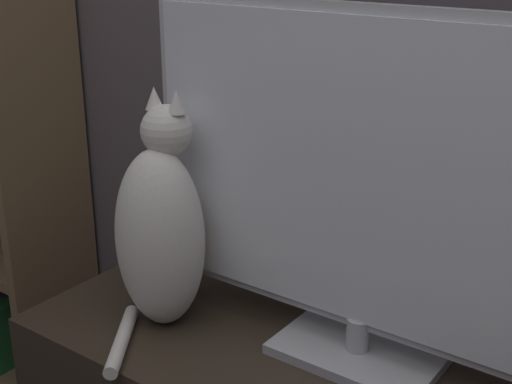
{
  "coord_description": "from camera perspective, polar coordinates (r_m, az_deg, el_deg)",
  "views": [
    {
      "loc": [
        0.46,
        -0.05,
        1.3
      ],
      "look_at": [
        -0.27,
        0.95,
        0.84
      ],
      "focal_mm": 50.0,
      "sensor_mm": 36.0,
      "label": 1
    }
  ],
  "objects": [
    {
      "name": "tv",
      "position": [
        1.26,
        8.87,
        0.15
      ],
      "size": [
        0.94,
        0.19,
        0.66
      ],
      "color": "#B7B7BC",
      "rests_on": "tv_stand"
    },
    {
      "name": "cat",
      "position": [
        1.44,
        -7.53,
        -3.1
      ],
      "size": [
        0.19,
        0.31,
        0.49
      ],
      "rotation": [
        0.0,
        0.0,
        0.01
      ],
      "color": "silver",
      "rests_on": "tv_stand"
    }
  ]
}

